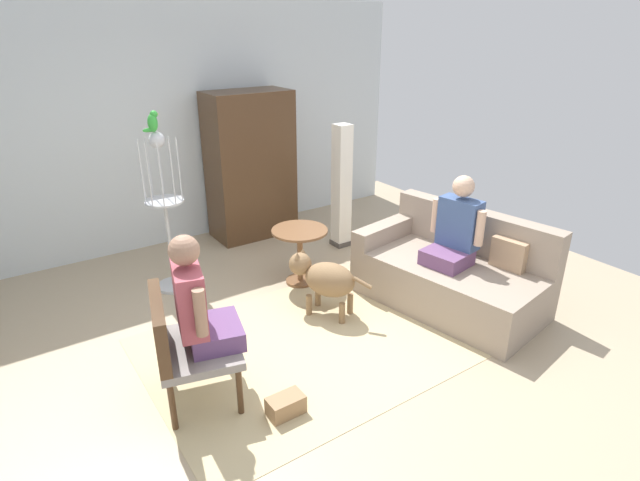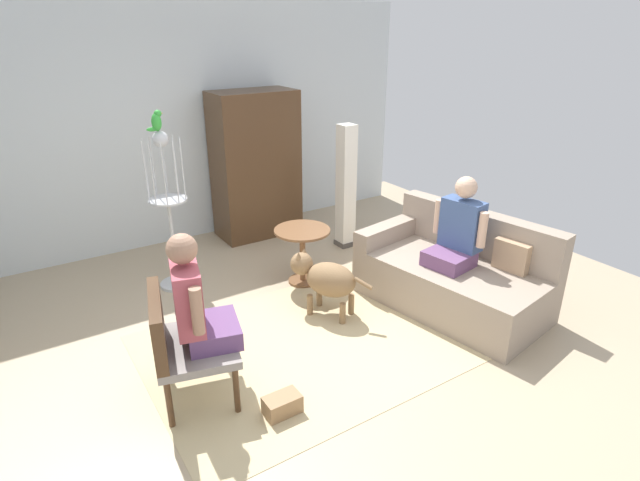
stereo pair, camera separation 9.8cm
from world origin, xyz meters
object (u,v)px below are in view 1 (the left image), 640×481
(armoire_cabinet, at_px, (250,166))
(armchair, at_px, (181,340))
(dog, at_px, (325,278))
(parrot, at_px, (153,122))
(person_on_armchair, at_px, (197,303))
(round_end_table, at_px, (300,246))
(bird_cage_stand, at_px, (166,216))
(person_on_couch, at_px, (456,229))
(column_lamp, at_px, (342,188))
(handbag, at_px, (286,406))
(couch, at_px, (451,273))

(armoire_cabinet, bearing_deg, armchair, -126.18)
(dog, distance_m, parrot, 2.12)
(person_on_armchair, xyz_separation_m, round_end_table, (1.52, 1.11, -0.36))
(armchair, relative_size, bird_cage_stand, 0.53)
(person_on_couch, bearing_deg, parrot, 138.78)
(bird_cage_stand, height_order, column_lamp, bird_cage_stand)
(person_on_couch, xyz_separation_m, parrot, (-2.11, 1.85, 0.92))
(parrot, bearing_deg, armchair, -106.22)
(person_on_armchair, xyz_separation_m, armoire_cabinet, (1.76, 2.62, 0.13))
(person_on_armchair, distance_m, armoire_cabinet, 3.16)
(handbag, bearing_deg, armoire_cabinet, 66.19)
(parrot, xyz_separation_m, handbag, (0.01, -2.28, -1.63))
(armchair, xyz_separation_m, round_end_table, (1.66, 1.08, -0.09))
(bird_cage_stand, xyz_separation_m, handbag, (-0.01, -2.28, -0.72))
(round_end_table, relative_size, parrot, 3.10)
(person_on_armchair, distance_m, dog, 1.51)
(couch, bearing_deg, column_lamp, 91.59)
(person_on_couch, distance_m, bird_cage_stand, 2.79)
(couch, relative_size, handbag, 7.21)
(armchair, relative_size, handbag, 3.30)
(armchair, bearing_deg, dog, 15.58)
(round_end_table, bearing_deg, handbag, -125.24)
(dog, bearing_deg, armoire_cabinet, 80.10)
(couch, height_order, parrot, parrot)
(person_on_couch, height_order, bird_cage_stand, bird_cage_stand)
(armchair, bearing_deg, round_end_table, 33.11)
(armchair, xyz_separation_m, handbag, (0.51, -0.54, -0.44))
(armchair, distance_m, person_on_couch, 2.63)
(person_on_couch, distance_m, column_lamp, 1.75)
(armchair, distance_m, column_lamp, 3.08)
(dog, height_order, handbag, dog)
(couch, distance_m, armoire_cabinet, 2.83)
(column_lamp, xyz_separation_m, handbag, (-2.09, -2.18, -0.66))
(armchair, bearing_deg, person_on_couch, -2.42)
(person_on_armchair, height_order, dog, person_on_armchair)
(couch, bearing_deg, parrot, 139.67)
(handbag, bearing_deg, column_lamp, 46.25)
(armchair, relative_size, armoire_cabinet, 0.47)
(person_on_armchair, relative_size, bird_cage_stand, 0.52)
(bird_cage_stand, bearing_deg, armchair, -106.72)
(couch, xyz_separation_m, person_on_armchair, (-2.51, 0.05, 0.47))
(person_on_armchair, relative_size, round_end_table, 1.39)
(parrot, bearing_deg, handbag, -89.85)
(round_end_table, xyz_separation_m, armoire_cabinet, (0.23, 1.50, 0.48))
(round_end_table, height_order, handbag, round_end_table)
(bird_cage_stand, bearing_deg, armoire_cabinet, 31.83)
(bird_cage_stand, xyz_separation_m, armoire_cabinet, (1.37, 0.85, 0.11))
(column_lamp, bearing_deg, armoire_cabinet, 126.80)
(round_end_table, height_order, column_lamp, column_lamp)
(handbag, bearing_deg, person_on_couch, 11.60)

